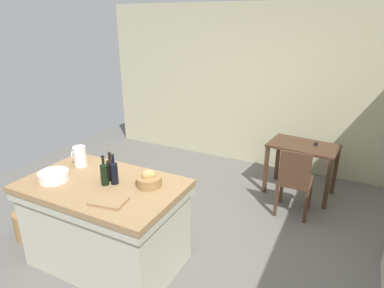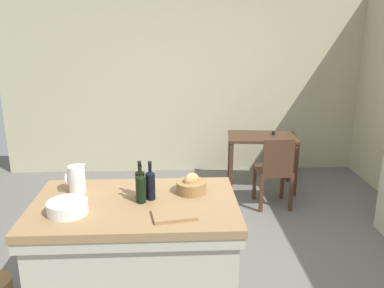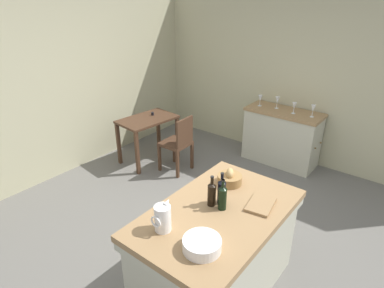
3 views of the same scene
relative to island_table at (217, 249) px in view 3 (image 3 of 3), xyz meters
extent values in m
plane|color=#66635E|center=(0.49, 0.54, -0.48)|extent=(6.76, 6.76, 0.00)
cube|color=#B7B28E|center=(0.49, 3.14, 0.82)|extent=(5.32, 0.12, 2.60)
cube|color=#B7B28E|center=(3.09, 0.54, 0.82)|extent=(0.12, 5.20, 2.60)
cube|color=#99754C|center=(0.00, 0.00, 0.38)|extent=(1.52, 0.94, 0.06)
cube|color=#BCBAA3|center=(0.00, 0.00, 0.31)|extent=(1.50, 0.92, 0.08)
cube|color=#BCBAA3|center=(0.00, 0.00, -0.07)|extent=(1.44, 0.86, 0.83)
cube|color=#99754C|center=(2.75, 0.62, 0.38)|extent=(0.52, 1.16, 0.04)
cube|color=#BCBAA3|center=(2.75, 0.62, -0.06)|extent=(0.49, 1.13, 0.84)
sphere|color=brown|center=(2.63, 0.04, -0.02)|extent=(0.03, 0.03, 0.03)
sphere|color=brown|center=(2.87, 0.04, -0.02)|extent=(0.03, 0.03, 0.03)
cube|color=#472D1E|center=(1.48, 2.35, 0.24)|extent=(0.95, 0.65, 0.04)
cube|color=#472D1E|center=(1.04, 2.15, -0.13)|extent=(0.06, 0.06, 0.70)
cube|color=#472D1E|center=(1.86, 2.06, -0.13)|extent=(0.06, 0.06, 0.70)
cube|color=#472D1E|center=(1.09, 2.64, -0.13)|extent=(0.06, 0.06, 0.70)
cube|color=#472D1E|center=(1.91, 2.55, -0.13)|extent=(0.06, 0.06, 0.70)
cylinder|color=black|center=(1.63, 2.38, 0.28)|extent=(0.04, 0.04, 0.05)
cube|color=#472D1E|center=(1.50, 1.79, -0.03)|extent=(0.41, 0.41, 0.04)
cube|color=#472D1E|center=(1.50, 1.61, 0.20)|extent=(0.36, 0.04, 0.42)
cube|color=#472D1E|center=(1.67, 1.97, -0.27)|extent=(0.04, 0.04, 0.43)
cube|color=#472D1E|center=(1.31, 1.96, -0.27)|extent=(0.04, 0.04, 0.43)
cube|color=#472D1E|center=(1.68, 1.61, -0.27)|extent=(0.04, 0.04, 0.43)
cube|color=#472D1E|center=(1.32, 1.60, -0.27)|extent=(0.04, 0.04, 0.43)
cylinder|color=white|center=(-0.46, 0.21, 0.52)|extent=(0.13, 0.13, 0.22)
cone|color=white|center=(-0.40, 0.21, 0.64)|extent=(0.07, 0.04, 0.06)
torus|color=white|center=(-0.53, 0.21, 0.53)|extent=(0.02, 0.10, 0.10)
cylinder|color=white|center=(-0.45, -0.16, 0.46)|extent=(0.28, 0.28, 0.09)
cylinder|color=olive|center=(0.43, 0.16, 0.46)|extent=(0.24, 0.24, 0.09)
ellipsoid|color=tan|center=(0.43, 0.16, 0.52)|extent=(0.15, 0.13, 0.10)
cube|color=#99754C|center=(0.29, -0.24, 0.42)|extent=(0.32, 0.25, 0.02)
cylinder|color=black|center=(0.12, 0.05, 0.51)|extent=(0.07, 0.07, 0.20)
cone|color=black|center=(0.12, 0.05, 0.63)|extent=(0.07, 0.07, 0.02)
cylinder|color=black|center=(0.12, 0.05, 0.67)|extent=(0.03, 0.03, 0.07)
cylinder|color=black|center=(0.12, 0.05, 0.70)|extent=(0.03, 0.03, 0.01)
cylinder|color=black|center=(0.04, 0.10, 0.51)|extent=(0.07, 0.07, 0.19)
cone|color=black|center=(0.04, 0.10, 0.62)|extent=(0.07, 0.07, 0.02)
cylinder|color=black|center=(0.04, 0.10, 0.66)|extent=(0.03, 0.03, 0.07)
cylinder|color=black|center=(0.04, 0.10, 0.69)|extent=(0.03, 0.03, 0.01)
cylinder|color=black|center=(0.05, 0.00, 0.51)|extent=(0.07, 0.07, 0.19)
cone|color=black|center=(0.05, 0.00, 0.62)|extent=(0.07, 0.07, 0.02)
cylinder|color=black|center=(0.05, 0.00, 0.66)|extent=(0.03, 0.03, 0.07)
cylinder|color=black|center=(0.05, 0.00, 0.69)|extent=(0.03, 0.03, 0.01)
cylinder|color=white|center=(2.75, 0.20, 0.41)|extent=(0.06, 0.06, 0.00)
cylinder|color=white|center=(2.75, 0.20, 0.44)|extent=(0.01, 0.01, 0.07)
cone|color=white|center=(2.75, 0.20, 0.53)|extent=(0.07, 0.07, 0.11)
cylinder|color=white|center=(2.72, 0.47, 0.41)|extent=(0.06, 0.06, 0.00)
cylinder|color=white|center=(2.72, 0.47, 0.44)|extent=(0.01, 0.01, 0.07)
cone|color=white|center=(2.72, 0.47, 0.53)|extent=(0.07, 0.07, 0.10)
cylinder|color=white|center=(2.78, 0.78, 0.41)|extent=(0.06, 0.06, 0.00)
cylinder|color=white|center=(2.78, 0.78, 0.44)|extent=(0.01, 0.01, 0.07)
cone|color=white|center=(2.78, 0.78, 0.54)|extent=(0.07, 0.07, 0.11)
cylinder|color=white|center=(2.73, 1.04, 0.41)|extent=(0.06, 0.06, 0.00)
cylinder|color=white|center=(2.73, 1.04, 0.44)|extent=(0.01, 0.01, 0.07)
cone|color=white|center=(2.73, 1.04, 0.53)|extent=(0.07, 0.07, 0.10)
camera|label=1|loc=(2.01, -2.08, 1.86)|focal=30.78mm
camera|label=2|loc=(0.29, -2.74, 1.67)|focal=37.66mm
camera|label=3|loc=(-1.90, -1.22, 2.10)|focal=30.65mm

